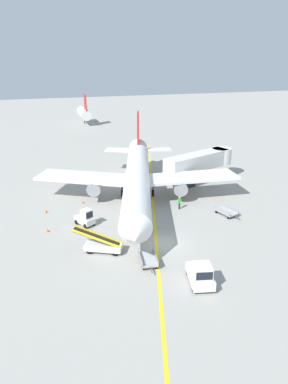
{
  "coord_description": "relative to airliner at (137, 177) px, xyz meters",
  "views": [
    {
      "loc": [
        -12.11,
        -30.59,
        18.64
      ],
      "look_at": [
        0.64,
        9.23,
        2.5
      ],
      "focal_mm": 32.71,
      "sensor_mm": 36.0,
      "label": 1
    }
  ],
  "objects": [
    {
      "name": "safety_cone_wingtip_right",
      "position": [
        -7.46,
        1.09,
        -3.2
      ],
      "size": [
        0.36,
        0.36,
        0.44
      ],
      "primitive_type": "cone",
      "color": "orange",
      "rests_on": "ground"
    },
    {
      "name": "jet_bridge",
      "position": [
        12.04,
        4.12,
        0.12
      ],
      "size": [
        13.0,
        6.97,
        4.85
      ],
      "color": "silver",
      "rests_on": "ground"
    },
    {
      "name": "baggage_cart_loaded",
      "position": [
        9.21,
        -8.17,
        -2.95
      ],
      "size": [
        2.23,
        3.84,
        0.94
      ],
      "color": "#A5A5A8",
      "rests_on": "ground"
    },
    {
      "name": "safety_cone_wingtip_left",
      "position": [
        -12.56,
        -6.03,
        -3.2
      ],
      "size": [
        0.36,
        0.36,
        0.44
      ],
      "primitive_type": "cone",
      "color": "orange",
      "rests_on": "ground"
    },
    {
      "name": "ground_crew_wing_walker",
      "position": [
        -3.13,
        -9.46,
        -2.51
      ],
      "size": [
        0.36,
        0.24,
        1.7
      ],
      "color": "#26262D",
      "rests_on": "ground"
    },
    {
      "name": "baggage_tug_near_wing",
      "position": [
        -8.12,
        -5.65,
        -2.49
      ],
      "size": [
        2.33,
        2.73,
        2.1
      ],
      "color": "silver",
      "rests_on": "ground"
    },
    {
      "name": "taxi_line_yellow",
      "position": [
        -0.16,
        -7.75,
        -3.41
      ],
      "size": [
        24.19,
        76.44,
        0.01
      ],
      "primitive_type": "cube",
      "rotation": [
        0.0,
        0.0,
        -0.3
      ],
      "color": "yellow",
      "rests_on": "ground"
    },
    {
      "name": "ground_crew_marshaller",
      "position": [
        4.35,
        -4.63,
        -2.51
      ],
      "size": [
        0.36,
        0.24,
        1.7
      ],
      "color": "#26262D",
      "rests_on": "ground"
    },
    {
      "name": "safety_cone_nose_right",
      "position": [
        -2.01,
        -8.26,
        -3.2
      ],
      "size": [
        0.36,
        0.36,
        0.44
      ],
      "primitive_type": "cone",
      "color": "orange",
      "rests_on": "ground"
    },
    {
      "name": "safety_cone_nose_left",
      "position": [
        -12.44,
        -0.51,
        -3.2
      ],
      "size": [
        0.36,
        0.36,
        0.44
      ],
      "primitive_type": "cone",
      "color": "orange",
      "rests_on": "ground"
    },
    {
      "name": "belt_loader_forward_hold",
      "position": [
        -7.42,
        -12.23,
        -2.64
      ],
      "size": [
        5.05,
        3.32,
        2.59
      ],
      "color": "silver",
      "rests_on": "ground"
    },
    {
      "name": "distant_aircraft_far_left",
      "position": [
        2.21,
        62.26,
        -0.2
      ],
      "size": [
        3.0,
        10.1,
        8.8
      ],
      "color": "silver",
      "rests_on": "ground"
    },
    {
      "name": "pushback_tug",
      "position": [
        -0.35,
        -20.3,
        -2.42
      ],
      "size": [
        2.67,
        3.94,
        2.2
      ],
      "color": "silver",
      "rests_on": "ground"
    },
    {
      "name": "baggage_cart_empty_trailing",
      "position": [
        -3.67,
        -15.72,
        -2.95
      ],
      "size": [
        1.94,
        3.83,
        0.94
      ],
      "color": "#A5A5A8",
      "rests_on": "ground"
    },
    {
      "name": "airliner",
      "position": [
        0.0,
        0.0,
        0.0
      ],
      "size": [
        27.72,
        34.54,
        10.1
      ],
      "color": "white",
      "rests_on": "ground"
    },
    {
      "name": "ground_plane",
      "position": [
        -0.8,
        -12.75,
        -3.42
      ],
      "size": [
        300.0,
        300.0,
        0.0
      ],
      "primitive_type": "plane",
      "color": "#9E9B93"
    }
  ]
}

